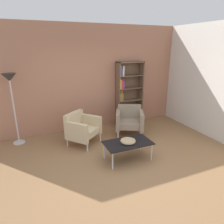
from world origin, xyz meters
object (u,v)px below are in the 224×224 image
Objects in this scene: bookshelf_tall at (127,95)px; floor_lamp_torchiere at (10,86)px; decorative_bowl at (128,141)px; armchair_corner_red at (82,128)px; armchair_near_window at (129,120)px; coffee_table_low at (128,144)px.

bookshelf_tall reaches higher than floor_lamp_torchiere.
decorative_bowl is 1.32m from armchair_corner_red.
bookshelf_tall reaches higher than decorative_bowl.
armchair_corner_red reaches higher than decorative_bowl.
armchair_near_window is (-0.27, -0.72, -0.51)m from bookshelf_tall.
floor_lamp_torchiere is at bearing -165.94° from armchair_near_window.
armchair_corner_red is (-0.71, 1.11, 0.05)m from coffee_table_low.
decorative_bowl is at bearing -115.92° from bookshelf_tall.
floor_lamp_torchiere is at bearing 141.10° from decorative_bowl.
decorative_bowl is 1.33m from armchair_near_window.
floor_lamp_torchiere is (-2.17, 1.75, 1.01)m from decorative_bowl.
coffee_table_low is 0.57× the size of floor_lamp_torchiere.
armchair_near_window is 3.05m from floor_lamp_torchiere.
armchair_near_window reaches higher than coffee_table_low.
coffee_table_low is 2.99m from floor_lamp_torchiere.
floor_lamp_torchiere reaches higher than decorative_bowl.
bookshelf_tall reaches higher than coffee_table_low.
coffee_table_low is 3.12× the size of decorative_bowl.
bookshelf_tall is at bearing 95.09° from armchair_near_window.
coffee_table_low is 1.32m from armchair_corner_red.
coffee_table_low is at bearing -97.91° from armchair_corner_red.
floor_lamp_torchiere is (-3.08, -0.14, 0.52)m from bookshelf_tall.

